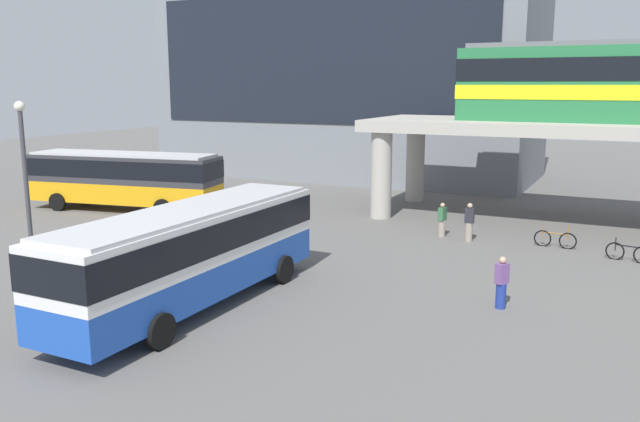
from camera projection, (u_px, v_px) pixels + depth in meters
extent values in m
plane|color=#605E5B|center=(328.00, 230.00, 31.66)|extent=(120.00, 120.00, 0.00)
cube|color=slate|center=(350.00, 72.00, 50.37)|extent=(28.03, 12.09, 15.84)
cube|color=black|center=(315.00, 58.00, 44.85)|extent=(25.22, 0.10, 8.87)
cylinder|color=#ADA89E|center=(381.00, 175.00, 34.27)|extent=(1.10, 1.10, 4.55)
cylinder|color=#ADA89E|center=(415.00, 164.00, 39.27)|extent=(1.10, 1.10, 4.55)
cube|color=#1E4CB2|center=(193.00, 275.00, 20.54)|extent=(2.59, 11.02, 1.10)
cube|color=silver|center=(192.00, 235.00, 20.29)|extent=(2.59, 11.02, 1.50)
cube|color=black|center=(192.00, 233.00, 20.28)|extent=(2.63, 11.06, 0.96)
cube|color=silver|center=(191.00, 210.00, 20.14)|extent=(2.46, 10.47, 0.12)
cylinder|color=black|center=(225.00, 261.00, 24.28)|extent=(0.29, 1.00, 1.00)
cylinder|color=black|center=(284.00, 269.00, 23.18)|extent=(0.29, 1.00, 1.00)
cylinder|color=black|center=(91.00, 316.00, 18.50)|extent=(0.29, 1.00, 1.00)
cylinder|color=black|center=(160.00, 331.00, 17.40)|extent=(0.29, 1.00, 1.00)
cube|color=orange|center=(125.00, 192.00, 36.55)|extent=(11.26, 4.33, 1.10)
cube|color=#333338|center=(124.00, 169.00, 36.30)|extent=(11.26, 4.33, 1.50)
cube|color=black|center=(123.00, 167.00, 36.29)|extent=(11.31, 4.38, 0.96)
cube|color=silver|center=(123.00, 154.00, 36.15)|extent=(10.70, 4.11, 0.12)
cylinder|color=black|center=(58.00, 202.00, 36.47)|extent=(1.03, 0.45, 1.00)
cylinder|color=black|center=(86.00, 195.00, 38.82)|extent=(1.03, 0.45, 1.00)
cylinder|color=black|center=(163.00, 208.00, 34.62)|extent=(1.03, 0.45, 1.00)
cylinder|color=black|center=(185.00, 200.00, 36.97)|extent=(1.03, 0.45, 1.00)
torus|color=black|center=(615.00, 251.00, 26.34)|extent=(0.74, 0.21, 0.74)
cylinder|color=black|center=(629.00, 246.00, 25.97)|extent=(1.04, 0.27, 0.05)
cylinder|color=black|center=(616.00, 244.00, 26.28)|extent=(0.04, 0.04, 0.55)
torus|color=black|center=(568.00, 241.00, 28.02)|extent=(0.74, 0.10, 0.74)
torus|color=black|center=(543.00, 238.00, 28.52)|extent=(0.74, 0.10, 0.74)
cylinder|color=#996626|center=(556.00, 233.00, 28.21)|extent=(1.05, 0.11, 0.05)
cylinder|color=#996626|center=(543.00, 232.00, 28.46)|extent=(0.04, 0.04, 0.55)
cylinder|color=#996626|center=(568.00, 233.00, 27.95)|extent=(0.04, 0.04, 0.65)
cylinder|color=gray|center=(442.00, 229.00, 30.25)|extent=(0.32, 0.32, 0.77)
cube|color=#33663F|center=(442.00, 214.00, 30.12)|extent=(0.34, 0.45, 0.61)
sphere|color=tan|center=(443.00, 205.00, 30.04)|extent=(0.21, 0.21, 0.21)
cylinder|color=navy|center=(501.00, 296.00, 20.58)|extent=(0.32, 0.32, 0.82)
cube|color=#724C8C|center=(502.00, 273.00, 20.44)|extent=(0.43, 0.48, 0.65)
sphere|color=tan|center=(503.00, 260.00, 20.36)|extent=(0.22, 0.22, 0.22)
cylinder|color=gray|center=(469.00, 232.00, 29.36)|extent=(0.32, 0.32, 0.85)
cube|color=#26262D|center=(470.00, 216.00, 29.22)|extent=(0.41, 0.28, 0.67)
sphere|color=tan|center=(470.00, 206.00, 29.13)|extent=(0.23, 0.23, 0.23)
cylinder|color=#3F3F44|center=(27.00, 198.00, 22.93)|extent=(0.16, 0.16, 6.07)
sphere|color=silver|center=(19.00, 106.00, 22.32)|extent=(0.36, 0.36, 0.36)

